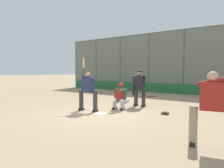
{
  "coord_description": "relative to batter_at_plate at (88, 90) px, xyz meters",
  "views": [
    {
      "loc": [
        -5.25,
        6.11,
        1.57
      ],
      "look_at": [
        0.22,
        -1.0,
        1.05
      ],
      "focal_mm": 35.0,
      "sensor_mm": 36.0,
      "label": 1
    }
  ],
  "objects": [
    {
      "name": "ground_plane",
      "position": [
        -0.73,
        0.11,
        -0.84
      ],
      "size": [
        160.0,
        160.0,
        0.0
      ],
      "primitive_type": "plane",
      "color": "tan"
    },
    {
      "name": "home_plate_marker",
      "position": [
        -0.73,
        0.11,
        -0.83
      ],
      "size": [
        0.43,
        0.43,
        0.01
      ],
      "primitive_type": "cube",
      "color": "white",
      "rests_on": "ground_plane"
    },
    {
      "name": "backstop_fence",
      "position": [
        -0.73,
        -8.7,
        1.49
      ],
      "size": [
        21.55,
        0.08,
        4.47
      ],
      "color": "#515651",
      "rests_on": "ground_plane"
    },
    {
      "name": "padding_wall",
      "position": [
        -0.73,
        -8.6,
        -0.5
      ],
      "size": [
        21.04,
        0.18,
        0.68
      ],
      "primitive_type": "cube",
      "color": "#236638",
      "rests_on": "ground_plane"
    },
    {
      "name": "bleachers_beyond",
      "position": [
        -0.52,
        -11.2,
        -0.35
      ],
      "size": [
        15.03,
        2.5,
        1.48
      ],
      "color": "slate",
      "rests_on": "ground_plane"
    },
    {
      "name": "batter_at_plate",
      "position": [
        0.0,
        0.0,
        0.0
      ],
      "size": [
        1.06,
        0.6,
        2.14
      ],
      "rotation": [
        0.0,
        0.0,
        0.13
      ],
      "color": "#333333",
      "rests_on": "ground_plane"
    },
    {
      "name": "catcher_behind_plate",
      "position": [
        -0.77,
        -1.12,
        -0.27
      ],
      "size": [
        0.59,
        0.7,
        1.1
      ],
      "rotation": [
        0.0,
        0.0,
        0.08
      ],
      "color": "#B7B7BC",
      "rests_on": "ground_plane"
    },
    {
      "name": "umpire_home",
      "position": [
        -1.03,
        -2.23,
        0.02
      ],
      "size": [
        0.65,
        0.42,
        1.6
      ],
      "rotation": [
        0.0,
        0.0,
        0.08
      ],
      "color": "#333333",
      "rests_on": "ground_plane"
    },
    {
      "name": "batter_on_deck",
      "position": [
        -4.93,
        1.5,
        0.02
      ],
      "size": [
        1.07,
        0.56,
        2.13
      ],
      "rotation": [
        0.0,
        0.0,
        3.33
      ],
      "color": "gray",
      "rests_on": "ground_plane"
    },
    {
      "name": "spare_bat_near_backstop",
      "position": [
        0.23,
        -5.71,
        -0.8
      ],
      "size": [
        0.38,
        0.76,
        0.07
      ],
      "rotation": [
        0.0,
        0.0,
        1.15
      ],
      "color": "black",
      "rests_on": "ground_plane"
    },
    {
      "name": "spare_bat_by_padding",
      "position": [
        4.27,
        -5.88,
        -0.8
      ],
      "size": [
        0.61,
        0.64,
        0.07
      ],
      "rotation": [
        0.0,
        0.0,
        2.33
      ],
      "color": "black",
      "rests_on": "ground_plane"
    },
    {
      "name": "fielding_glove_on_dirt",
      "position": [
        -2.72,
        -1.2,
        -0.78
      ],
      "size": [
        0.3,
        0.23,
        0.11
      ],
      "color": "#56331E",
      "rests_on": "ground_plane"
    }
  ]
}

